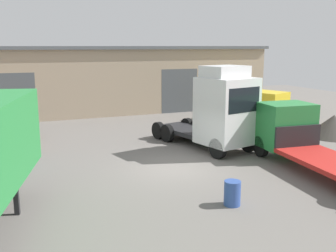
{
  "coord_description": "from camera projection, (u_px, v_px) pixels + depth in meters",
  "views": [
    {
      "loc": [
        -6.63,
        -15.7,
        5.46
      ],
      "look_at": [
        0.48,
        1.8,
        1.6
      ],
      "focal_mm": 42.0,
      "sensor_mm": 36.0,
      "label": 1
    }
  ],
  "objects": [
    {
      "name": "ground_plane",
      "position": [
        173.0,
        169.0,
        17.79
      ],
      "size": [
        60.0,
        60.0,
        0.0
      ],
      "primitive_type": "plane",
      "color": "slate"
    },
    {
      "name": "warehouse_building",
      "position": [
        91.0,
        78.0,
        33.65
      ],
      "size": [
        29.91,
        8.67,
        5.44
      ],
      "color": "tan",
      "rests_on": "ground_plane"
    },
    {
      "name": "tractor_unit_white",
      "position": [
        221.0,
        111.0,
        20.45
      ],
      "size": [
        3.92,
        6.69,
        4.48
      ],
      "rotation": [
        0.0,
        0.0,
        -1.33
      ],
      "color": "silver",
      "rests_on": "ground_plane"
    },
    {
      "name": "delivery_van_yellow",
      "position": [
        247.0,
        105.0,
        28.21
      ],
      "size": [
        3.87,
        5.74,
        2.38
      ],
      "rotation": [
        0.0,
        0.0,
        1.96
      ],
      "color": "yellow",
      "rests_on": "ground_plane"
    },
    {
      "name": "flatbed_truck_green",
      "position": [
        302.0,
        138.0,
        18.11
      ],
      "size": [
        3.14,
        8.57,
        2.73
      ],
      "rotation": [
        0.0,
        0.0,
        1.48
      ],
      "color": "#28843D",
      "rests_on": "ground_plane"
    },
    {
      "name": "gravel_pile",
      "position": [
        333.0,
        126.0,
        23.92
      ],
      "size": [
        3.1,
        3.1,
        1.35
      ],
      "color": "#423D38",
      "rests_on": "ground_plane"
    },
    {
      "name": "oil_drum",
      "position": [
        232.0,
        193.0,
        13.64
      ],
      "size": [
        0.58,
        0.58,
        0.88
      ],
      "color": "#33519E",
      "rests_on": "ground_plane"
    }
  ]
}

